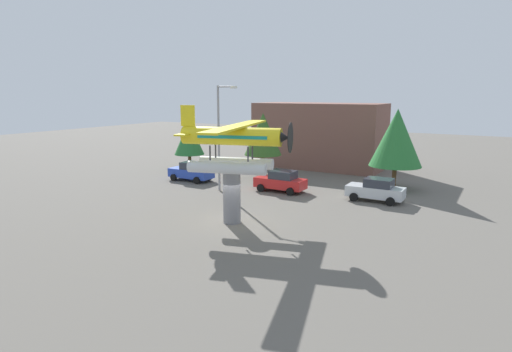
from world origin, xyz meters
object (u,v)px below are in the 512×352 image
Objects in this scene: streetlight_primary at (220,131)px; display_pedestal at (232,197)px; car_mid_red at (281,181)px; tree_west at (189,138)px; tree_center_back at (397,138)px; tree_east at (263,134)px; floatplane_monument at (233,144)px; car_near_blue at (192,171)px; car_far_silver at (376,190)px; storefront_building at (319,135)px.

display_pedestal is at bearing -50.86° from streetlight_primary.
tree_west is at bearing -19.52° from car_mid_red.
display_pedestal is at bearing -114.23° from tree_center_back.
tree_east is (9.70, -1.19, 0.96)m from tree_west.
car_near_blue is (-10.55, 8.96, -4.09)m from floatplane_monument.
streetlight_primary is (-5.68, 6.97, 3.30)m from display_pedestal.
streetlight_primary is at bearing 14.02° from car_far_silver.
floatplane_monument is 2.03× the size of tree_west.
car_near_blue is at bearing 123.80° from floatplane_monument.
streetlight_primary is at bearing 114.03° from floatplane_monument.
storefront_building is (7.26, 13.01, 2.59)m from car_near_blue.
floatplane_monument is at bearing 139.68° from car_near_blue.
tree_center_back is at bearing 32.23° from streetlight_primary.
display_pedestal is at bearing -43.61° from tree_west.
car_far_silver is at bearing -13.84° from tree_east.
tree_center_back reaches higher than tree_west.
display_pedestal is 3.32m from floatplane_monument.
car_far_silver is at bearing -176.62° from car_near_blue.
display_pedestal is 0.65× the size of tree_west.
tree_east is 11.76m from tree_center_back.
tree_east is at bearing -145.19° from car_near_blue.
tree_west is (-9.00, 7.01, -1.65)m from streetlight_primary.
car_near_blue is at bearing -49.58° from tree_west.
car_mid_red is 6.42m from streetlight_primary.
floatplane_monument is 9.04m from streetlight_primary.
storefront_building reaches higher than car_near_blue.
storefront_building is at bearing -81.50° from car_mid_red.
car_mid_red is at bearing 26.94° from streetlight_primary.
tree_west is 21.34m from tree_center_back.
car_far_silver is 0.49× the size of streetlight_primary.
car_mid_red is 0.49× the size of streetlight_primary.
tree_east reaches higher than car_far_silver.
display_pedestal is 0.32× the size of floatplane_monument.
car_mid_red is at bearing 82.65° from floatplane_monument.
streetlight_primary reaches higher than tree_east.
streetlight_primary reaches higher than car_mid_red.
car_mid_red and car_far_silver have the same top height.
streetlight_primary reaches higher than storefront_building.
display_pedestal is 0.24× the size of storefront_building.
storefront_building reaches higher than car_far_silver.
tree_east reaches higher than car_near_blue.
storefront_building is 12.23m from tree_center_back.
storefront_building is (-9.55, 12.01, 2.59)m from car_far_silver.
car_near_blue and car_far_silver have the same top height.
streetlight_primary is at bearing 26.94° from car_mid_red.
car_far_silver is 21.58m from tree_west.
floatplane_monument reaches higher than car_near_blue.
streetlight_primary is 1.27× the size of tree_center_back.
tree_west reaches higher than car_mid_red.
tree_center_back is at bearing -36.59° from storefront_building.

